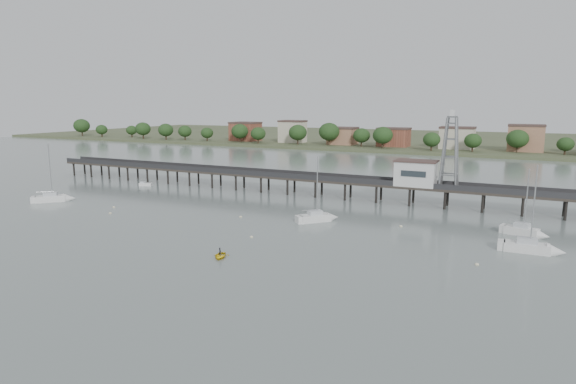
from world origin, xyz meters
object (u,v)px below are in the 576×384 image
at_px(pier, 305,179).
at_px(yellow_dinghy, 220,257).
at_px(sailboat_e, 528,232).
at_px(sailboat_a, 57,198).
at_px(sailboat_c, 320,218).
at_px(white_tender, 145,184).
at_px(sailboat_d, 536,249).
at_px(lattice_tower, 450,153).

xyz_separation_m(pier, yellow_dinghy, (8.41, -46.91, -3.79)).
bearing_deg(sailboat_e, sailboat_a, -154.77).
relative_size(pier, sailboat_c, 12.25).
distance_m(sailboat_a, white_tender, 23.81).
distance_m(sailboat_e, white_tender, 88.31).
distance_m(sailboat_a, yellow_dinghy, 55.73).
bearing_deg(sailboat_a, sailboat_e, -36.30).
relative_size(pier, yellow_dinghy, 49.70).
height_order(pier, yellow_dinghy, pier).
height_order(sailboat_d, sailboat_a, sailboat_d).
bearing_deg(yellow_dinghy, sailboat_c, 58.59).
xyz_separation_m(sailboat_c, white_tender, (-54.53, 15.11, -0.27)).
bearing_deg(white_tender, sailboat_e, -28.73).
bearing_deg(sailboat_d, sailboat_c, 171.86).
xyz_separation_m(sailboat_e, yellow_dinghy, (-37.68, -30.29, -0.65)).
bearing_deg(sailboat_c, pier, 73.42).
relative_size(pier, sailboat_e, 13.41).
bearing_deg(sailboat_d, white_tender, 166.36).
bearing_deg(pier, white_tender, -170.92).
bearing_deg(pier, sailboat_c, -59.39).
relative_size(sailboat_e, white_tender, 3.26).
bearing_deg(sailboat_e, sailboat_c, -154.50).
relative_size(sailboat_a, sailboat_c, 1.06).
relative_size(lattice_tower, sailboat_a, 1.19).
bearing_deg(sailboat_a, sailboat_c, -36.46).
height_order(white_tender, yellow_dinghy, yellow_dinghy).
relative_size(sailboat_c, white_tender, 3.57).
height_order(sailboat_a, white_tender, sailboat_a).
bearing_deg(yellow_dinghy, sailboat_e, 17.45).
distance_m(sailboat_c, yellow_dinghy, 25.54).
bearing_deg(sailboat_a, white_tender, 37.63).
bearing_deg(yellow_dinghy, white_tender, 119.86).
distance_m(sailboat_d, white_tender, 90.87).
bearing_deg(sailboat_a, lattice_tower, -23.20).
bearing_deg(sailboat_e, lattice_tower, 147.97).
xyz_separation_m(pier, sailboat_c, (12.88, -21.77, -3.15)).
height_order(lattice_tower, sailboat_c, lattice_tower).
distance_m(lattice_tower, sailboat_c, 30.49).
bearing_deg(white_tender, sailboat_c, -37.73).
distance_m(sailboat_e, yellow_dinghy, 48.35).
height_order(pier, sailboat_c, sailboat_c).
relative_size(lattice_tower, sailboat_c, 1.27).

